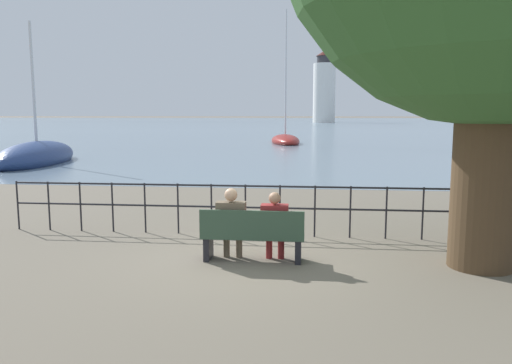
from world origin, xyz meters
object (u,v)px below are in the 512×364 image
at_px(seated_person_right, 275,223).
at_px(sailboat_0, 285,140).
at_px(park_bench, 252,236).
at_px(sailboat_2, 37,157).
at_px(seated_person_left, 231,220).
at_px(harbor_lighthouse, 324,89).
at_px(sailboat_1, 504,140).

bearing_deg(seated_person_right, sailboat_0, 92.47).
bearing_deg(park_bench, sailboat_2, 129.11).
distance_m(seated_person_left, harbor_lighthouse, 136.90).
distance_m(seated_person_left, sailboat_2, 19.83).
height_order(park_bench, harbor_lighthouse, harbor_lighthouse).
height_order(sailboat_1, harbor_lighthouse, harbor_lighthouse).
bearing_deg(seated_person_right, sailboat_2, 130.05).
bearing_deg(park_bench, sailboat_1, 63.94).
distance_m(seated_person_left, seated_person_right, 0.74).
xyz_separation_m(park_bench, sailboat_2, (-12.69, 15.61, -0.10)).
relative_size(seated_person_right, sailboat_2, 0.14).
relative_size(sailboat_0, sailboat_2, 1.36).
xyz_separation_m(sailboat_1, sailboat_2, (-29.02, -17.78, -0.05)).
bearing_deg(sailboat_0, sailboat_1, -11.10).
xyz_separation_m(seated_person_right, sailboat_0, (-1.46, 33.92, -0.37)).
relative_size(seated_person_right, sailboat_1, 0.11).
height_order(sailboat_0, sailboat_1, sailboat_0).
bearing_deg(seated_person_left, seated_person_right, 0.25).
bearing_deg(sailboat_1, park_bench, -92.30).
xyz_separation_m(seated_person_left, harbor_lighthouse, (5.28, 136.52, 8.71)).
bearing_deg(sailboat_2, harbor_lighthouse, 72.65).
relative_size(park_bench, seated_person_right, 1.47).
distance_m(seated_person_right, sailboat_0, 33.96).
height_order(sailboat_0, sailboat_2, sailboat_0).
height_order(park_bench, sailboat_2, sailboat_2).
distance_m(park_bench, sailboat_2, 20.12).
distance_m(sailboat_0, harbor_lighthouse, 103.18).
xyz_separation_m(park_bench, sailboat_0, (-1.10, 34.00, -0.15)).
bearing_deg(sailboat_2, sailboat_1, 22.42).
distance_m(sailboat_1, harbor_lighthouse, 104.23).
bearing_deg(park_bench, sailboat_0, 91.85).
bearing_deg(harbor_lighthouse, sailboat_1, -83.69).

